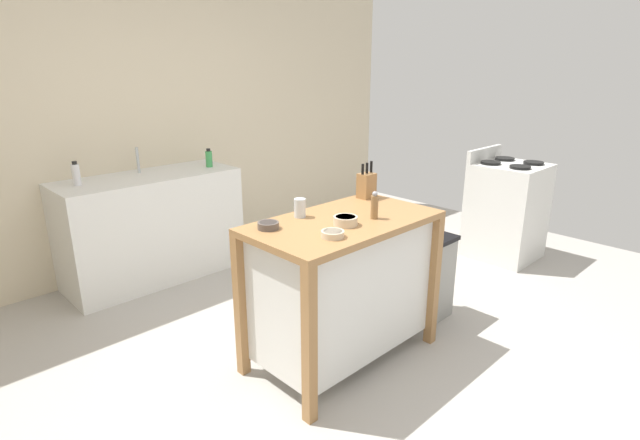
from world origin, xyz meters
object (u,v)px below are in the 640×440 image
(knife_block, at_px, (367,185))
(bowl_ceramic_small, at_px, (268,225))
(trash_bin, at_px, (427,277))
(bottle_dish_soap, at_px, (209,159))
(stove, at_px, (506,210))
(bowl_stoneware_deep, at_px, (345,221))
(kitchen_island, at_px, (343,283))
(pepper_grinder, at_px, (374,206))
(bowl_ceramic_wide, at_px, (333,234))
(sink_faucet, at_px, (138,160))
(bottle_hand_soap, at_px, (76,174))
(drinking_cup, at_px, (300,208))

(knife_block, xyz_separation_m, bowl_ceramic_small, (-0.89, -0.05, -0.07))
(knife_block, relative_size, trash_bin, 0.39)
(bottle_dish_soap, height_order, stove, bottle_dish_soap)
(knife_block, distance_m, bowl_ceramic_small, 0.90)
(bottle_dish_soap, bearing_deg, knife_block, -84.48)
(bowl_stoneware_deep, xyz_separation_m, stove, (2.45, 0.18, -0.49))
(bottle_dish_soap, bearing_deg, kitchen_island, -98.78)
(bowl_stoneware_deep, bearing_deg, pepper_grinder, -8.75)
(stove, bearing_deg, bowl_ceramic_wide, -174.20)
(bowl_ceramic_wide, xyz_separation_m, bottle_dish_soap, (0.57, 2.12, 0.04))
(bowl_ceramic_small, bearing_deg, pepper_grinder, -26.92)
(knife_block, distance_m, pepper_grinder, 0.47)
(stove, bearing_deg, sink_faucet, 142.38)
(kitchen_island, bearing_deg, sink_faucet, 97.17)
(bottle_dish_soap, bearing_deg, bowl_ceramic_wide, -105.02)
(knife_block, xyz_separation_m, bottle_hand_soap, (-1.27, 1.82, -0.02))
(trash_bin, height_order, bottle_hand_soap, bottle_hand_soap)
(trash_bin, bearing_deg, sink_faucet, 116.32)
(pepper_grinder, distance_m, bottle_dish_soap, 2.07)
(kitchen_island, xyz_separation_m, bottle_hand_soap, (-0.80, 2.04, 0.48))
(drinking_cup, bearing_deg, bottle_hand_soap, 109.62)
(bowl_ceramic_small, height_order, pepper_grinder, pepper_grinder)
(knife_block, distance_m, bottle_hand_soap, 2.22)
(bowl_stoneware_deep, relative_size, bottle_hand_soap, 0.74)
(bottle_dish_soap, bearing_deg, pepper_grinder, -94.37)
(bowl_ceramic_wide, relative_size, bottle_dish_soap, 0.75)
(kitchen_island, bearing_deg, knife_block, 25.87)
(pepper_grinder, bearing_deg, trash_bin, 3.34)
(pepper_grinder, bearing_deg, stove, 5.38)
(bottle_dish_soap, bearing_deg, bowl_stoneware_deep, -100.38)
(bottle_dish_soap, xyz_separation_m, stove, (2.08, -1.85, -0.52))
(knife_block, relative_size, bowl_stoneware_deep, 1.79)
(bowl_stoneware_deep, bearing_deg, drinking_cup, 105.57)
(knife_block, bearing_deg, bottle_dish_soap, 95.52)
(pepper_grinder, height_order, trash_bin, pepper_grinder)
(pepper_grinder, distance_m, trash_bin, 0.97)
(sink_faucet, bearing_deg, drinking_cup, -86.55)
(trash_bin, relative_size, bottle_hand_soap, 3.37)
(sink_faucet, bearing_deg, stove, -37.62)
(sink_faucet, xyz_separation_m, bottle_hand_soap, (-0.54, -0.10, -0.02))
(knife_block, height_order, trash_bin, knife_block)
(stove, bearing_deg, kitchen_island, -177.66)
(bowl_ceramic_small, distance_m, pepper_grinder, 0.64)
(bottle_hand_soap, bearing_deg, trash_bin, -52.39)
(drinking_cup, height_order, sink_faucet, sink_faucet)
(bowl_ceramic_wide, height_order, trash_bin, bowl_ceramic_wide)
(bowl_ceramic_wide, distance_m, bottle_hand_soap, 2.28)
(bowl_ceramic_wide, bearing_deg, knife_block, 28.47)
(drinking_cup, distance_m, trash_bin, 1.22)
(bowl_ceramic_wide, relative_size, stove, 0.12)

